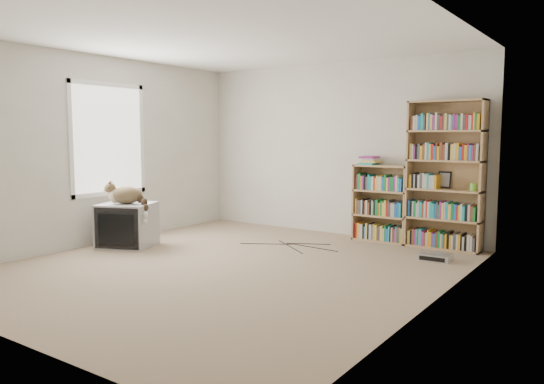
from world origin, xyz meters
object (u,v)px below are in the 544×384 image
Objects in this scene: cat at (129,198)px; dvd_player at (436,257)px; bookcase_tall at (445,179)px; bookcase_short at (382,206)px; crt_tv at (127,225)px.

dvd_player is at bearing -15.49° from cat.
cat is at bearing -158.23° from dvd_player.
bookcase_short is (-0.85, -0.00, -0.41)m from bookcase_tall.
crt_tv is 3.43m from bookcase_short.
dvd_player is at bearing -0.17° from crt_tv.
bookcase_tall is at bearing 0.10° from bookcase_short.
crt_tv is 0.79× the size of bookcase_short.
bookcase_tall reaches higher than bookcase_short.
dvd_player is (3.58, 1.52, -0.24)m from crt_tv.
bookcase_short is at bearing 17.68° from crt_tv.
bookcase_tall reaches higher than cat.
dvd_player is (0.13, -0.73, -0.86)m from bookcase_tall.
bookcase_short is at bearing 141.67° from dvd_player.
crt_tv is at bearing -159.04° from dvd_player.
bookcase_short is at bearing -179.90° from bookcase_tall.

